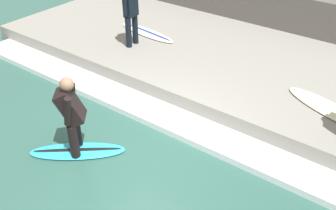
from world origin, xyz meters
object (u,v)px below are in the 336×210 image
object	(u,v)px
surfboard_riding	(78,151)
surfer_riding	(71,112)
surfer_waiting_far	(131,13)
surfboard_waiting_far	(147,32)
surfboard_spare	(330,109)

from	to	relation	value
surfboard_riding	surfer_riding	size ratio (longest dim) A/B	1.10
surfer_waiting_far	surfboard_waiting_far	size ratio (longest dim) A/B	0.78
surfboard_waiting_far	surfboard_riding	bearing A→B (deg)	-156.88
surfboard_riding	surfboard_waiting_far	xyz separation A→B (m)	(4.19, 1.79, 0.44)
surfer_riding	surfboard_spare	size ratio (longest dim) A/B	0.73
surfboard_riding	surfer_waiting_far	size ratio (longest dim) A/B	1.08
surfboard_waiting_far	surfboard_spare	bearing A→B (deg)	-98.76
surfboard_riding	surfboard_spare	size ratio (longest dim) A/B	0.81
surfboard_riding	surfboard_waiting_far	bearing A→B (deg)	23.12
surfboard_riding	surfboard_waiting_far	size ratio (longest dim) A/B	0.84
surfer_riding	surfboard_spare	world-z (taller)	surfer_riding
surfboard_riding	surfer_waiting_far	world-z (taller)	surfer_waiting_far
surfboard_riding	surfer_riding	xyz separation A→B (m)	(-0.00, -0.00, 0.85)
surfboard_waiting_far	surfboard_spare	xyz separation A→B (m)	(-0.80, -5.17, -0.00)
surfboard_spare	surfboard_waiting_far	bearing A→B (deg)	81.24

